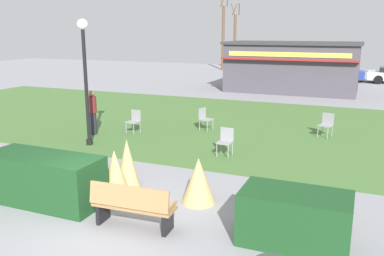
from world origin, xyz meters
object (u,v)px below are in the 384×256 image
lamppost_mid (85,68)px  cafe_chair_north (134,120)px  tree_right_bg (235,41)px  parked_car_west_slot (270,70)px  tree_left_bg (223,37)px  food_kiosk (292,67)px  cafe_chair_west (204,117)px  cafe_chair_east (226,139)px  park_bench (132,206)px  person_strolling (92,112)px  cafe_chair_center (327,123)px  parked_car_center_slot (335,73)px

lamppost_mid → cafe_chair_north: 3.06m
tree_right_bg → parked_car_west_slot: bearing=-49.5°
parked_car_west_slot → tree_left_bg: size_ratio=0.58×
food_kiosk → cafe_chair_west: food_kiosk is taller
food_kiosk → cafe_chair_east: size_ratio=9.42×
park_bench → person_strolling: size_ratio=1.02×
cafe_chair_west → cafe_chair_east: size_ratio=1.00×
cafe_chair_center → cafe_chair_north: size_ratio=1.00×
park_bench → tree_right_bg: tree_right_bg is taller
park_bench → person_strolling: (-5.37, 6.05, 0.38)m
cafe_chair_center → tree_right_bg: tree_right_bg is taller
food_kiosk → lamppost_mid: bearing=-105.0°
food_kiosk → cafe_chair_east: food_kiosk is taller
food_kiosk → cafe_chair_west: size_ratio=9.42×
lamppost_mid → cafe_chair_east: (4.77, 0.64, -2.15)m
cafe_chair_north → person_strolling: size_ratio=0.53×
cafe_chair_west → tree_left_bg: (-7.65, 24.90, 2.76)m
cafe_chair_east → person_strolling: (-5.54, 0.64, 0.33)m
person_strolling → parked_car_west_slot: size_ratio=0.40×
cafe_chair_east → person_strolling: bearing=173.4°
cafe_chair_west → parked_car_west_slot: size_ratio=0.21×
food_kiosk → tree_left_bg: 15.53m
cafe_chair_west → cafe_chair_north: same height
cafe_chair_east → cafe_chair_west: bearing=122.4°
cafe_chair_center → parked_car_center_slot: parked_car_center_slot is taller
parked_car_west_slot → lamppost_mid: bearing=-93.2°
person_strolling → parked_car_west_slot: person_strolling is taller
lamppost_mid → cafe_chair_west: 5.08m
parked_car_west_slot → cafe_chair_north: bearing=-91.9°
tree_left_bg → tree_right_bg: tree_left_bg is taller
cafe_chair_east → tree_left_bg: bearing=108.9°
food_kiosk → cafe_chair_east: bearing=-88.0°
park_bench → cafe_chair_center: bearing=72.4°
cafe_chair_west → cafe_chair_east: bearing=-57.6°
food_kiosk → cafe_chair_center: 12.05m
lamppost_mid → cafe_chair_center: size_ratio=4.78×
cafe_chair_west → lamppost_mid: bearing=-129.3°
cafe_chair_north → parked_car_center_slot: size_ratio=0.21×
park_bench → food_kiosk: food_kiosk is taller
cafe_chair_east → lamppost_mid: bearing=-172.4°
cafe_chair_north → parked_car_center_slot: bearing=74.2°
cafe_chair_west → tree_left_bg: tree_left_bg is taller
tree_left_bg → tree_right_bg: 1.24m
cafe_chair_west → cafe_chair_center: size_ratio=1.00×
person_strolling → parked_car_west_slot: (2.05, 21.75, -0.22)m
cafe_chair_north → tree_left_bg: tree_left_bg is taller
parked_car_west_slot → food_kiosk: bearing=-67.3°
food_kiosk → cafe_chair_center: food_kiosk is taller
cafe_chair_west → tree_left_bg: bearing=107.1°
parked_car_west_slot → parked_car_center_slot: bearing=-0.0°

